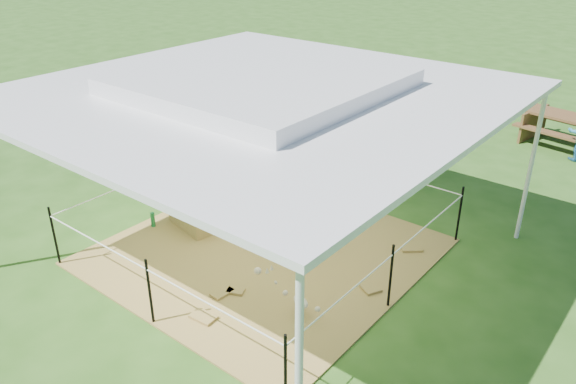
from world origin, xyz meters
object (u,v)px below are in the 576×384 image
Objects in this scene: straw_bale at (194,215)px; foal at (301,300)px; pony at (288,218)px; picnic_table_near at (562,130)px; woman at (194,176)px; green_bottle at (153,220)px.

straw_bale is 1.11× the size of foal.
pony reaches higher than picnic_table_near.
straw_bale is 0.83× the size of woman.
green_bottle is 9.58m from picnic_table_near.
green_bottle is (-0.65, -0.45, -0.85)m from woman.
pony is at bearing 158.10° from foal.
green_bottle is at bearing -140.71° from straw_bale.
foal is at bearing -86.38° from picnic_table_near.
foal is at bearing -5.09° from green_bottle.
picnic_table_near reaches higher than straw_bale.
green_bottle is at bearing -43.50° from woman.
foal is 8.88m from picnic_table_near.
woman is 8.91m from picnic_table_near.
pony is 0.61× the size of picnic_table_near.
picnic_table_near is at bearing 64.71° from straw_bale.
green_bottle is (-0.55, -0.45, -0.08)m from straw_bale.
pony is (1.62, 0.58, 0.25)m from straw_bale.
pony is (1.52, 0.58, -0.52)m from woman.
pony reaches higher than green_bottle.
pony is at bearing 19.69° from straw_bale.
foal is at bearing -14.63° from straw_bale.
foal is (1.28, -1.34, -0.23)m from pony.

